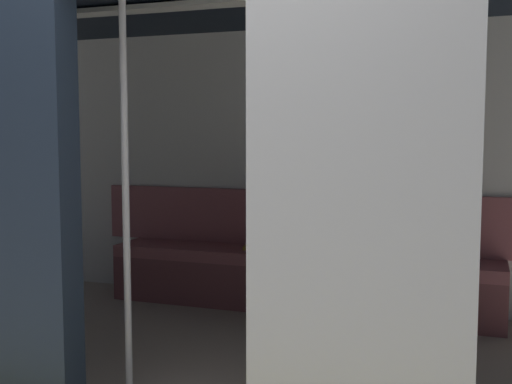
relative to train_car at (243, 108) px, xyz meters
The scene contains 6 objects.
train_car is the anchor object (origin of this frame).
bench_seat 1.54m from the train_car, 92.86° to the right, with size 2.99×0.44×0.45m.
person_seated 1.28m from the train_car, 95.35° to the right, with size 0.55×0.70×1.17m.
handbag 1.51m from the train_car, 114.90° to the right, with size 0.26×0.15×0.17m.
book 1.55m from the train_car, 74.18° to the right, with size 0.15×0.22×0.03m, color gold.
grab_pole_door 0.96m from the train_car, 67.98° to the left, with size 0.04×0.04×2.15m, color silver.
Camera 1 is at (-1.29, 2.39, 1.35)m, focal length 44.69 mm.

